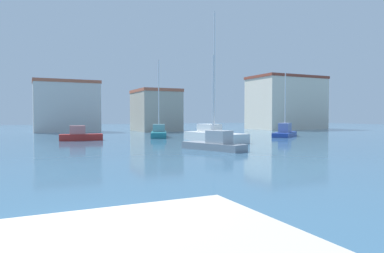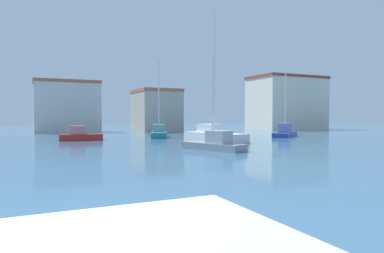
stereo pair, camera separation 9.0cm
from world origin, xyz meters
name	(u,v)px [view 1 (the left image)]	position (x,y,z in m)	size (l,w,h in m)	color
water	(221,144)	(15.00, 20.00, 0.00)	(160.00, 160.00, 0.00)	#38607F
sailboat_white_distant_north	(213,135)	(15.99, 23.29, 0.65)	(3.29, 8.39, 13.04)	white
motorboat_red_mid_harbor	(80,135)	(3.89, 30.22, 0.55)	(4.44, 1.71, 1.56)	#B22823
sailboat_grey_outer_mooring	(215,143)	(11.76, 15.38, 0.56)	(3.20, 5.64, 7.18)	gray
sailboat_teal_far_left	(159,132)	(13.25, 31.96, 0.57)	(3.61, 5.81, 9.25)	#1E707A
sailboat_blue_distant_east	(285,132)	(28.35, 27.00, 0.59)	(6.64, 5.98, 8.07)	#233D93
yacht_club	(67,106)	(4.58, 51.00, 4.10)	(10.01, 5.41, 8.19)	beige
warehouse_block	(156,110)	(18.53, 48.15, 3.50)	(6.75, 8.56, 6.98)	#B2A893
waterfront_apartments	(286,103)	(44.12, 45.31, 5.06)	(13.70, 8.69, 10.10)	beige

